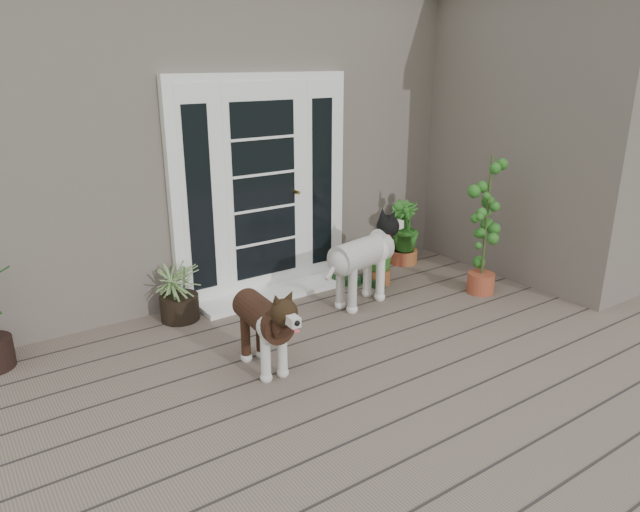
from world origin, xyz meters
TOP-DOWN VIEW (x-y plane):
  - deck at (0.00, 0.40)m, footprint 6.20×4.60m
  - house_main at (0.00, 4.65)m, footprint 7.40×4.00m
  - house_wing at (2.90, 1.50)m, footprint 1.60×2.40m
  - door_unit at (-0.20, 2.60)m, footprint 1.90×0.14m
  - door_step at (-0.20, 2.40)m, footprint 1.60×0.40m
  - brindle_dog at (-1.02, 1.18)m, footprint 0.38×0.80m
  - white_dog at (0.37, 1.74)m, footprint 0.97×0.57m
  - spider_plant at (-1.21, 2.40)m, footprint 0.72×0.72m
  - herb_a at (0.88, 2.06)m, footprint 0.57×0.57m
  - herb_b at (1.51, 2.40)m, footprint 0.42×0.42m
  - herb_c at (1.54, 2.40)m, footprint 0.41×0.41m
  - sapling at (1.56, 1.28)m, footprint 0.44×0.44m
  - clog_left at (0.57, 2.23)m, footprint 0.28×0.37m
  - clog_right at (0.78, 2.05)m, footprint 0.17×0.33m

SIDE VIEW (x-z plane):
  - deck at x=0.00m, z-range 0.00..0.12m
  - door_step at x=-0.20m, z-range 0.12..0.17m
  - clog_right at x=0.78m, z-range 0.12..0.22m
  - clog_left at x=0.57m, z-range 0.12..0.22m
  - herb_b at x=1.51m, z-range 0.12..0.64m
  - herb_a at x=0.88m, z-range 0.12..0.67m
  - herb_c at x=1.54m, z-range 0.12..0.69m
  - spider_plant at x=-1.21m, z-range 0.12..0.74m
  - brindle_dog at x=-1.02m, z-range 0.12..0.77m
  - white_dog at x=0.37m, z-range 0.12..0.87m
  - sapling at x=1.56m, z-range 0.12..1.58m
  - door_unit at x=-0.20m, z-range 0.12..2.27m
  - house_main at x=0.00m, z-range 0.00..3.10m
  - house_wing at x=2.90m, z-range 0.00..3.10m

